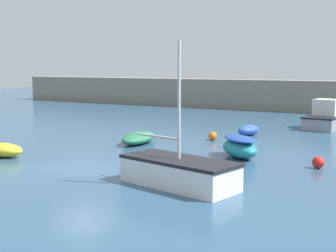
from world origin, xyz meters
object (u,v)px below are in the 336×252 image
object	(u,v)px
rowboat_with_red_cover	(240,147)
fishing_dinghy_green	(248,130)
dinghy_near_pier	(2,150)
open_tender_yellow	(139,138)
mooring_buoy_red	(318,162)
motorboat_with_cabin	(327,118)
sailboat_short_mast	(179,172)
mooring_buoy_orange	(213,136)

from	to	relation	value
rowboat_with_red_cover	fishing_dinghy_green	distance (m)	7.37
rowboat_with_red_cover	dinghy_near_pier	world-z (taller)	rowboat_with_red_cover
open_tender_yellow	dinghy_near_pier	bearing A→B (deg)	-38.77
open_tender_yellow	mooring_buoy_red	bearing A→B (deg)	69.74
fishing_dinghy_green	open_tender_yellow	size ratio (longest dim) A/B	0.58
fishing_dinghy_green	motorboat_with_cabin	distance (m)	7.09
sailboat_short_mast	motorboat_with_cabin	distance (m)	19.39
dinghy_near_pier	mooring_buoy_orange	xyz separation A→B (m)	(6.55, 9.75, -0.09)
fishing_dinghy_green	mooring_buoy_red	bearing A→B (deg)	51.26
fishing_dinghy_green	mooring_buoy_red	distance (m)	9.70
open_tender_yellow	rowboat_with_red_cover	bearing A→B (deg)	69.79
motorboat_with_cabin	mooring_buoy_red	world-z (taller)	motorboat_with_cabin
dinghy_near_pier	fishing_dinghy_green	xyz separation A→B (m)	(7.67, 12.68, -0.01)
rowboat_with_red_cover	dinghy_near_pier	size ratio (longest dim) A/B	1.19
rowboat_with_red_cover	sailboat_short_mast	bearing A→B (deg)	-43.50
rowboat_with_red_cover	fishing_dinghy_green	size ratio (longest dim) A/B	1.40
sailboat_short_mast	open_tender_yellow	size ratio (longest dim) A/B	1.48
open_tender_yellow	mooring_buoy_red	distance (m)	10.37
sailboat_short_mast	mooring_buoy_red	bearing A→B (deg)	68.47
fishing_dinghy_green	mooring_buoy_red	size ratio (longest dim) A/B	3.90
motorboat_with_cabin	mooring_buoy_red	distance (m)	13.98
open_tender_yellow	mooring_buoy_red	world-z (taller)	open_tender_yellow
rowboat_with_red_cover	open_tender_yellow	xyz separation A→B (m)	(-6.46, 0.98, -0.20)
sailboat_short_mast	open_tender_yellow	xyz separation A→B (m)	(-6.58, 7.17, -0.22)
rowboat_with_red_cover	mooring_buoy_orange	distance (m)	5.28
dinghy_near_pier	fishing_dinghy_green	world-z (taller)	dinghy_near_pier
motorboat_with_cabin	sailboat_short_mast	bearing A→B (deg)	-178.04
motorboat_with_cabin	mooring_buoy_orange	xyz separation A→B (m)	(-4.65, -9.06, -0.44)
open_tender_yellow	mooring_buoy_orange	size ratio (longest dim) A/B	6.94
rowboat_with_red_cover	mooring_buoy_red	xyz separation A→B (m)	(3.80, -0.59, -0.25)
sailboat_short_mast	open_tender_yellow	world-z (taller)	sailboat_short_mast
sailboat_short_mast	open_tender_yellow	distance (m)	9.73
dinghy_near_pier	motorboat_with_cabin	size ratio (longest dim) A/B	0.45
open_tender_yellow	mooring_buoy_orange	distance (m)	4.42
sailboat_short_mast	fishing_dinghy_green	size ratio (longest dim) A/B	2.58
fishing_dinghy_green	motorboat_with_cabin	bearing A→B (deg)	163.08
dinghy_near_pier	motorboat_with_cabin	bearing A→B (deg)	-128.18
dinghy_near_pier	motorboat_with_cabin	world-z (taller)	motorboat_with_cabin
sailboat_short_mast	fishing_dinghy_green	xyz separation A→B (m)	(-2.32, 13.21, -0.20)
motorboat_with_cabin	mooring_buoy_orange	world-z (taller)	motorboat_with_cabin
fishing_dinghy_green	mooring_buoy_red	xyz separation A→B (m)	(6.00, -7.62, -0.07)
sailboat_short_mast	motorboat_with_cabin	size ratio (longest dim) A/B	0.98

